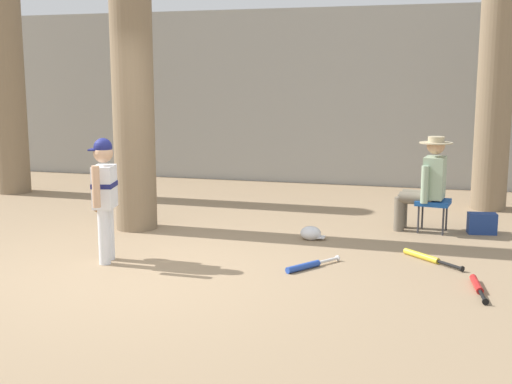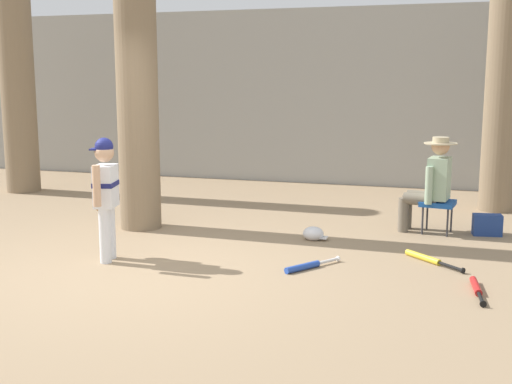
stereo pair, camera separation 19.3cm
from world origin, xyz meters
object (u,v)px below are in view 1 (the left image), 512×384
seated_spectator (426,181)px  batting_helmet_white (311,233)px  young_ballplayer (104,192)px  folding_stool (433,203)px  bat_blue_youth (307,266)px  tree_far_left (6,54)px  bat_red_barrel (477,286)px  handbag_beside_stool (482,223)px  tree_near_player (131,39)px  tree_behind_spectator (495,92)px  bat_yellow_trainer (426,257)px

seated_spectator → batting_helmet_white: (-1.30, -0.80, -0.57)m
batting_helmet_white → young_ballplayer: bearing=-141.2°
folding_stool → bat_blue_youth: bearing=-120.6°
tree_far_left → bat_blue_youth: (5.69, -3.15, -2.27)m
seated_spectator → bat_red_barrel: 2.41m
handbag_beside_stool → bat_blue_youth: size_ratio=0.54×
tree_near_player → batting_helmet_white: 3.24m
tree_behind_spectator → folding_stool: bearing=-113.7°
seated_spectator → bat_red_barrel: bearing=-76.8°
tree_near_player → young_ballplayer: tree_near_player is taller
bat_yellow_trainer → young_ballplayer: bearing=-163.8°
handbag_beside_stool → batting_helmet_white: (-1.99, -0.86, -0.06)m
tree_near_player → bat_red_barrel: (4.10, -1.46, -2.35)m
young_ballplayer → bat_red_barrel: size_ratio=1.83×
tree_far_left → bat_blue_youth: 6.89m
bat_red_barrel → tree_near_player: bearing=160.5°
folding_stool → tree_behind_spectator: bearing=66.3°
seated_spectator → bat_blue_youth: seated_spectator is taller
tree_far_left → tree_behind_spectator: bearing=4.7°
folding_stool → handbag_beside_stool: (0.59, 0.07, -0.23)m
tree_near_player → folding_stool: 4.26m
handbag_beside_stool → bat_yellow_trainer: handbag_beside_stool is taller
handbag_beside_stool → batting_helmet_white: 2.17m
folding_stool → bat_red_barrel: 2.32m
bat_red_barrel → tree_far_left: bearing=155.2°
tree_near_player → tree_behind_spectator: tree_near_player is taller
seated_spectator → tree_near_player: bearing=-167.1°
young_ballplayer → folding_stool: 4.04m
tree_near_player → bat_blue_youth: tree_near_player is taller
tree_far_left → young_ballplayer: bearing=-43.8°
seated_spectator → bat_yellow_trainer: bearing=-87.8°
bat_blue_youth → tree_far_left: bearing=151.0°
tree_behind_spectator → bat_blue_youth: size_ratio=6.61×
handbag_beside_stool → tree_far_left: size_ratio=0.06×
tree_far_left → bat_red_barrel: tree_far_left is taller
tree_near_player → folding_stool: (3.67, 0.80, -2.01)m
tree_near_player → seated_spectator: 4.06m
folding_stool → seated_spectator: 0.29m
batting_helmet_white → seated_spectator: bearing=31.8°
tree_behind_spectator → young_ballplayer: (-4.06, -4.08, -0.97)m
tree_near_player → bat_blue_youth: (2.48, -1.22, -2.35)m
tree_behind_spectator → handbag_beside_stool: (-0.18, -1.69, -1.58)m
seated_spectator → tree_far_left: 7.08m
handbag_beside_stool → folding_stool: bearing=-173.7°
tree_near_player → handbag_beside_stool: 4.90m
young_ballplayer → tree_far_left: (-3.59, 3.44, 1.56)m
seated_spectator → batting_helmet_white: 1.63m
folding_stool → bat_yellow_trainer: folding_stool is taller
young_ballplayer → seated_spectator: bearing=36.1°
bat_yellow_trainer → bat_red_barrel: same height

